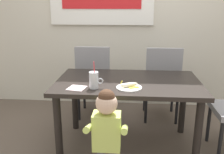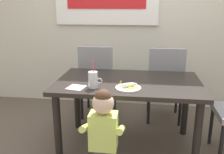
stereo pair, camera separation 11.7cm
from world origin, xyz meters
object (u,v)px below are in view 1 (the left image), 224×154
dining_chair_left (94,78)px  snack_plate (129,88)px  dining_table (128,90)px  toddler_standing (107,127)px  peeled_banana (129,85)px  paper_napkin (77,88)px  milk_cup (94,81)px  dining_chair_right (162,80)px

dining_chair_left → snack_plate: (0.45, -0.90, 0.19)m
dining_table → toddler_standing: toddler_standing is taller
peeled_banana → paper_napkin: size_ratio=1.17×
peeled_banana → milk_cup: bearing=-176.4°
dining_table → peeled_banana: (0.02, -0.23, 0.13)m
dining_chair_right → snack_plate: 0.99m
dining_table → paper_napkin: size_ratio=9.42×
snack_plate → paper_napkin: size_ratio=1.53×
paper_napkin → snack_plate: bearing=4.3°
dining_table → snack_plate: (0.01, -0.23, 0.10)m
dining_table → dining_chair_left: size_ratio=1.47×
dining_chair_left → peeled_banana: size_ratio=5.46×
snack_plate → dining_chair_right: bearing=65.7°
dining_table → snack_plate: snack_plate is taller
toddler_standing → dining_chair_left: bearing=102.7°
dining_chair_right → paper_napkin: size_ratio=6.40×
dining_chair_right → peeled_banana: bearing=65.8°
dining_table → milk_cup: (-0.30, -0.25, 0.17)m
dining_chair_right → milk_cup: size_ratio=3.82×
dining_chair_left → milk_cup: bearing=98.6°
dining_chair_left → peeled_banana: (0.46, -0.90, 0.21)m
dining_table → milk_cup: bearing=-140.5°
snack_plate → toddler_standing: bearing=-113.8°
snack_plate → paper_napkin: bearing=-175.7°
paper_napkin → milk_cup: bearing=5.8°
snack_plate → paper_napkin: (-0.47, -0.04, -0.00)m
dining_chair_right → paper_napkin: 1.28m
peeled_banana → paper_napkin: 0.47m
dining_table → paper_napkin: bearing=-149.9°
dining_chair_right → paper_napkin: (-0.87, -0.92, 0.18)m
snack_plate → peeled_banana: 0.03m
toddler_standing → snack_plate: (0.17, 0.38, 0.20)m
toddler_standing → milk_cup: (-0.15, 0.36, 0.26)m
dining_chair_right → milk_cup: bearing=51.7°
dining_table → dining_chair_left: dining_chair_left is taller
dining_chair_left → dining_chair_right: bearing=178.8°
toddler_standing → snack_plate: size_ratio=3.64×
dining_chair_left → snack_plate: bearing=116.7°
dining_chair_right → toddler_standing: dining_chair_right is taller
dining_table → snack_plate: 0.25m
peeled_banana → toddler_standing: bearing=-114.0°
dining_chair_left → paper_napkin: bearing=89.0°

